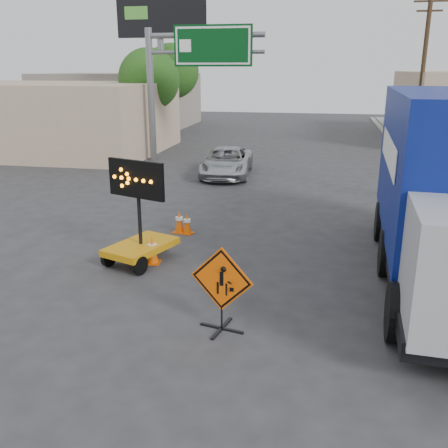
% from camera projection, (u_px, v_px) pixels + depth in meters
% --- Properties ---
extents(ground, '(100.00, 100.00, 0.00)m').
position_uv_depth(ground, '(169.00, 338.00, 9.32)').
color(ground, '#2D2D30').
rests_on(ground, ground).
extents(curb_right, '(0.40, 60.00, 0.12)m').
position_uv_depth(curb_right, '(427.00, 181.00, 21.99)').
color(curb_right, gray).
rests_on(curb_right, ground).
extents(storefront_left_near, '(14.00, 10.00, 4.00)m').
position_uv_depth(storefront_left_near, '(45.00, 117.00, 30.07)').
color(storefront_left_near, tan).
rests_on(storefront_left_near, ground).
extents(storefront_left_far, '(12.00, 10.00, 4.40)m').
position_uv_depth(storefront_left_far, '(120.00, 100.00, 43.29)').
color(storefront_left_far, gray).
rests_on(storefront_left_far, ground).
extents(highway_gantry, '(6.18, 0.38, 6.90)m').
position_uv_depth(highway_gantry, '(188.00, 63.00, 25.44)').
color(highway_gantry, slate).
rests_on(highway_gantry, ground).
extents(billboard, '(6.10, 0.54, 9.85)m').
position_uv_depth(billboard, '(161.00, 28.00, 32.90)').
color(billboard, slate).
rests_on(billboard, ground).
extents(utility_pole_far, '(1.80, 0.26, 9.00)m').
position_uv_depth(utility_pole_far, '(423.00, 71.00, 28.88)').
color(utility_pole_far, '#412F1C').
rests_on(utility_pole_far, ground).
extents(tree_left_near, '(3.71, 3.71, 6.03)m').
position_uv_depth(tree_left_near, '(149.00, 80.00, 30.17)').
color(tree_left_near, '#412F1C').
rests_on(tree_left_near, ground).
extents(tree_left_far, '(4.10, 4.10, 6.66)m').
position_uv_depth(tree_left_far, '(172.00, 71.00, 37.71)').
color(tree_left_far, '#412F1C').
rests_on(tree_left_far, ground).
extents(construction_sign, '(1.25, 0.89, 1.69)m').
position_uv_depth(construction_sign, '(222.00, 287.00, 9.37)').
color(construction_sign, black).
rests_on(construction_sign, ground).
extents(arrow_board, '(1.70, 2.15, 2.68)m').
position_uv_depth(arrow_board, '(141.00, 240.00, 12.81)').
color(arrow_board, '#C6820B').
rests_on(arrow_board, ground).
extents(pickup_truck, '(2.48, 4.81, 1.30)m').
position_uv_depth(pickup_truck, '(227.00, 162.00, 23.22)').
color(pickup_truck, '#B4B7BC').
rests_on(pickup_truck, ground).
extents(cone_a, '(0.41, 0.41, 0.73)m').
position_uv_depth(cone_a, '(153.00, 250.00, 12.81)').
color(cone_a, '#EF5705').
rests_on(cone_a, ground).
extents(cone_b, '(0.42, 0.42, 0.66)m').
position_uv_depth(cone_b, '(187.00, 223.00, 15.12)').
color(cone_b, '#EF5705').
rests_on(cone_b, ground).
extents(cone_c, '(0.39, 0.39, 0.70)m').
position_uv_depth(cone_c, '(179.00, 221.00, 15.23)').
color(cone_c, '#EF5705').
rests_on(cone_c, ground).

